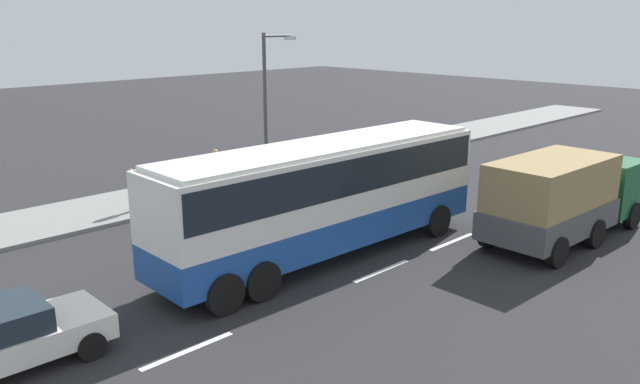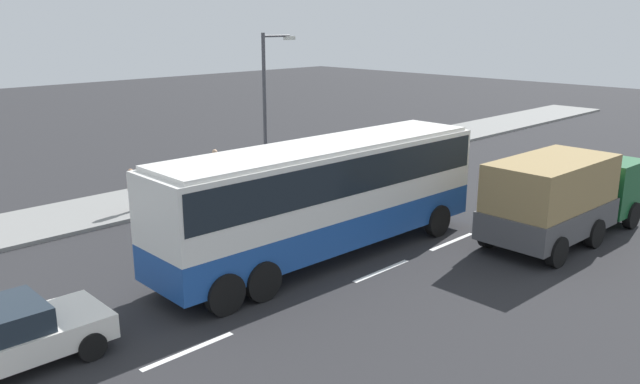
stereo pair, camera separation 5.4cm
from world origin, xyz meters
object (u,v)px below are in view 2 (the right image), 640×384
(cargo_truck, at_px, (564,194))
(pedestrian_near_curb, at_px, (215,166))
(car_white_minivan, at_px, (1,337))
(pedestrian_at_crossing, at_px, (132,187))
(coach_bus, at_px, (325,188))
(car_blue_saloon, at_px, (622,176))
(street_lamp, at_px, (268,97))

(cargo_truck, height_order, pedestrian_near_curb, cargo_truck)
(cargo_truck, bearing_deg, car_white_minivan, 166.79)
(cargo_truck, bearing_deg, pedestrian_at_crossing, 127.22)
(coach_bus, bearing_deg, cargo_truck, -30.72)
(car_blue_saloon, distance_m, pedestrian_at_crossing, 20.38)
(car_white_minivan, xyz_separation_m, street_lamp, (14.18, 8.06, 3.16))
(car_blue_saloon, bearing_deg, street_lamp, 130.55)
(cargo_truck, relative_size, pedestrian_near_curb, 4.29)
(coach_bus, bearing_deg, street_lamp, 61.80)
(cargo_truck, relative_size, car_blue_saloon, 1.56)
(car_blue_saloon, xyz_separation_m, car_white_minivan, (-24.16, 3.54, 0.04))
(car_blue_saloon, xyz_separation_m, pedestrian_at_crossing, (-16.63, 11.77, 0.38))
(car_blue_saloon, bearing_deg, cargo_truck, -173.51)
(pedestrian_at_crossing, bearing_deg, street_lamp, -124.44)
(pedestrian_at_crossing, xyz_separation_m, street_lamp, (6.65, -0.17, 2.83))
(coach_bus, height_order, cargo_truck, coach_bus)
(coach_bus, height_order, street_lamp, street_lamp)
(car_blue_saloon, xyz_separation_m, pedestrian_near_curb, (-12.36, 12.37, 0.41))
(car_white_minivan, bearing_deg, car_blue_saloon, -7.04)
(car_blue_saloon, relative_size, pedestrian_near_curb, 2.75)
(cargo_truck, height_order, street_lamp, street_lamp)
(car_white_minivan, relative_size, pedestrian_at_crossing, 2.54)
(coach_bus, bearing_deg, pedestrian_near_curb, 77.29)
(cargo_truck, bearing_deg, street_lamp, 102.45)
(pedestrian_near_curb, bearing_deg, street_lamp, -54.16)
(car_white_minivan, xyz_separation_m, pedestrian_near_curb, (11.80, 8.83, 0.37))
(pedestrian_near_curb, distance_m, pedestrian_at_crossing, 4.31)
(coach_bus, distance_m, car_blue_saloon, 15.07)
(cargo_truck, distance_m, street_lamp, 12.93)
(cargo_truck, distance_m, car_white_minivan, 17.13)
(cargo_truck, xyz_separation_m, pedestrian_near_curb, (-4.73, 13.26, -0.43))
(cargo_truck, distance_m, pedestrian_near_curb, 14.08)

